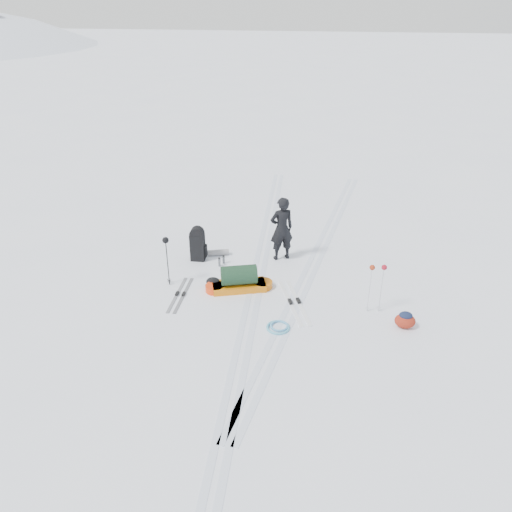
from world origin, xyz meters
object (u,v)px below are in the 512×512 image
object	(u,v)px
pulk_sled	(239,281)
ski_poles_black	(166,246)
skier	(282,229)
expedition_rucksack	(200,244)

from	to	relation	value
pulk_sled	ski_poles_black	size ratio (longest dim) A/B	1.33
skier	pulk_sled	distance (m)	2.11
skier	ski_poles_black	bearing A→B (deg)	7.59
skier	expedition_rucksack	xyz separation A→B (m)	(-2.19, -0.44, -0.45)
skier	expedition_rucksack	world-z (taller)	skier
pulk_sled	ski_poles_black	xyz separation A→B (m)	(-1.81, -0.06, 0.83)
pulk_sled	expedition_rucksack	bearing A→B (deg)	116.39
pulk_sled	expedition_rucksack	world-z (taller)	expedition_rucksack
expedition_rucksack	pulk_sled	bearing A→B (deg)	-48.41
skier	pulk_sled	size ratio (longest dim) A/B	1.03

